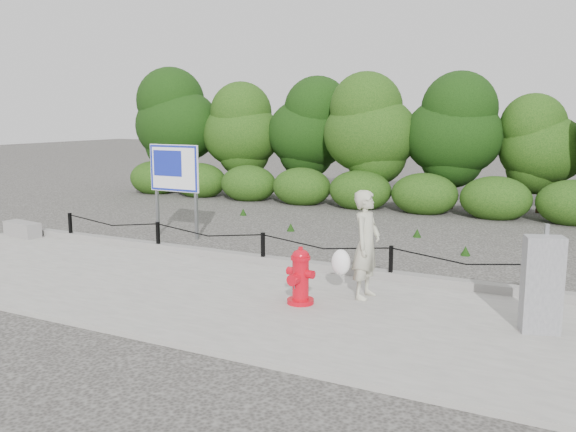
{
  "coord_description": "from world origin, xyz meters",
  "views": [
    {
      "loc": [
        5.56,
        -9.74,
        2.88
      ],
      "look_at": [
        0.43,
        0.2,
        1.0
      ],
      "focal_mm": 38.0,
      "sensor_mm": 36.0,
      "label": 1
    }
  ],
  "objects_px": {
    "pedestrian": "(365,246)",
    "advertising_sign": "(174,172)",
    "fire_hydrant": "(300,277)",
    "utility_cabinet": "(542,285)",
    "concrete_block": "(22,229)"
  },
  "relations": [
    {
      "from": "pedestrian",
      "to": "concrete_block",
      "type": "relative_size",
      "value": 1.62
    },
    {
      "from": "concrete_block",
      "to": "utility_cabinet",
      "type": "distance_m",
      "value": 11.35
    },
    {
      "from": "utility_cabinet",
      "to": "fire_hydrant",
      "type": "bearing_deg",
      "value": 166.08
    },
    {
      "from": "concrete_block",
      "to": "utility_cabinet",
      "type": "relative_size",
      "value": 0.73
    },
    {
      "from": "pedestrian",
      "to": "advertising_sign",
      "type": "height_order",
      "value": "advertising_sign"
    },
    {
      "from": "pedestrian",
      "to": "utility_cabinet",
      "type": "relative_size",
      "value": 1.19
    },
    {
      "from": "pedestrian",
      "to": "concrete_block",
      "type": "bearing_deg",
      "value": 86.66
    },
    {
      "from": "utility_cabinet",
      "to": "advertising_sign",
      "type": "xyz_separation_m",
      "value": [
        -8.27,
        3.11,
        0.82
      ]
    },
    {
      "from": "fire_hydrant",
      "to": "utility_cabinet",
      "type": "xyz_separation_m",
      "value": [
        3.29,
        0.35,
        0.22
      ]
    },
    {
      "from": "concrete_block",
      "to": "utility_cabinet",
      "type": "height_order",
      "value": "utility_cabinet"
    },
    {
      "from": "pedestrian",
      "to": "utility_cabinet",
      "type": "xyz_separation_m",
      "value": [
        2.56,
        -0.38,
        -0.18
      ]
    },
    {
      "from": "utility_cabinet",
      "to": "advertising_sign",
      "type": "bearing_deg",
      "value": 139.41
    },
    {
      "from": "pedestrian",
      "to": "utility_cabinet",
      "type": "distance_m",
      "value": 2.59
    },
    {
      "from": "pedestrian",
      "to": "advertising_sign",
      "type": "relative_size",
      "value": 0.76
    },
    {
      "from": "fire_hydrant",
      "to": "pedestrian",
      "type": "distance_m",
      "value": 1.11
    }
  ]
}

